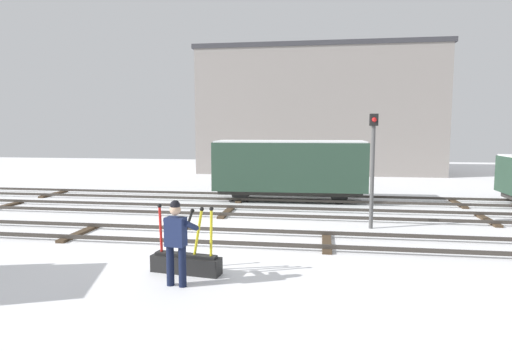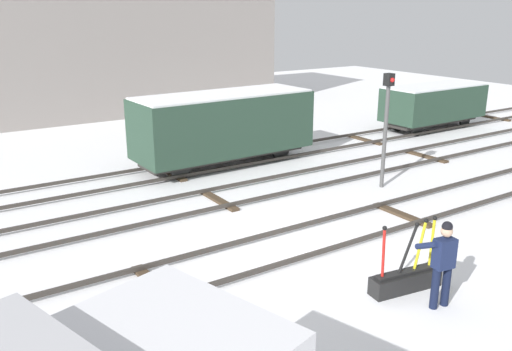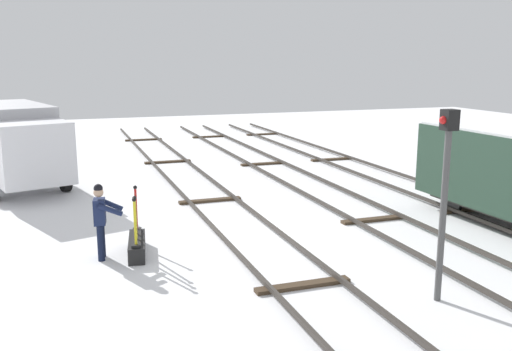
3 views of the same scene
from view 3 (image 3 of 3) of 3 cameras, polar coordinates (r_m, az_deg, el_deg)
ground_plane at (r=14.22m, az=-1.04°, el=-5.99°), size 60.00×60.00×0.00m
track_main_line at (r=14.19m, az=-1.04°, el=-5.58°), size 44.00×1.94×0.18m
track_siding_near at (r=15.69m, az=11.89°, el=-4.12°), size 44.00×1.94×0.18m
track_siding_far at (r=17.51m, az=20.84°, el=-2.99°), size 44.00×1.94×0.18m
switch_lever_frame at (r=13.05m, az=-11.95°, el=-6.73°), size 1.56×0.58×1.45m
rail_worker at (r=12.74m, az=-15.39°, el=-4.09°), size 0.60×0.68×1.69m
delivery_truck at (r=20.78m, az=-23.16°, el=3.24°), size 6.65×3.77×2.79m
signal_post at (r=10.41m, az=18.55°, el=-0.92°), size 0.24×0.32×3.48m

